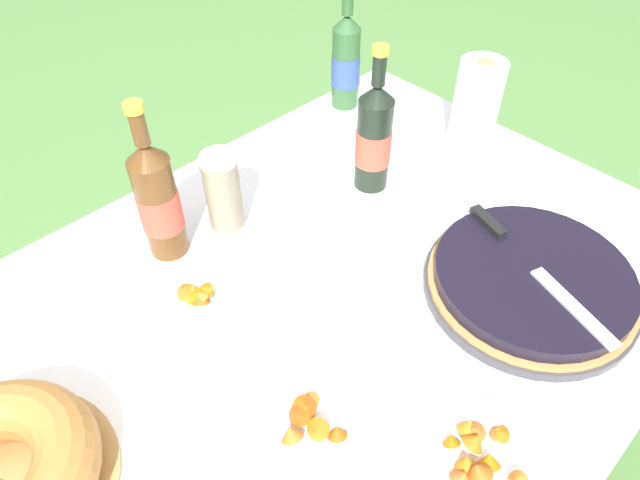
{
  "coord_description": "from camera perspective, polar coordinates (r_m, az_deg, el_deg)",
  "views": [
    {
      "loc": [
        -0.37,
        -0.48,
        1.51
      ],
      "look_at": [
        0.18,
        0.08,
        0.74
      ],
      "focal_mm": 32.0,
      "sensor_mm": 36.0,
      "label": 1
    }
  ],
  "objects": [
    {
      "name": "garden_table",
      "position": [
        1.08,
        -4.09,
        -11.31
      ],
      "size": [
        1.7,
        1.04,
        0.67
      ],
      "color": "brown",
      "rests_on": "ground_plane"
    },
    {
      "name": "tablecloth",
      "position": [
        1.04,
        -4.22,
        -9.89
      ],
      "size": [
        1.71,
        1.05,
        0.1
      ],
      "color": "white",
      "rests_on": "garden_table"
    },
    {
      "name": "berry_tart",
      "position": [
        1.14,
        20.36,
        -3.95
      ],
      "size": [
        0.4,
        0.4,
        0.06
      ],
      "color": "#38383D",
      "rests_on": "tablecloth"
    },
    {
      "name": "serving_knife",
      "position": [
        1.12,
        19.85,
        -1.77
      ],
      "size": [
        0.14,
        0.36,
        0.01
      ],
      "rotation": [
        0.0,
        0.0,
        4.4
      ],
      "color": "silver",
      "rests_on": "berry_tart"
    },
    {
      "name": "cup_stack",
      "position": [
        1.16,
        -9.66,
        4.59
      ],
      "size": [
        0.07,
        0.07,
        0.19
      ],
      "color": "beige",
      "rests_on": "tablecloth"
    },
    {
      "name": "cider_bottle_green",
      "position": [
        1.54,
        2.59,
        17.4
      ],
      "size": [
        0.07,
        0.07,
        0.33
      ],
      "color": "#2D562D",
      "rests_on": "tablecloth"
    },
    {
      "name": "cider_bottle_amber",
      "position": [
        1.12,
        -15.9,
        3.83
      ],
      "size": [
        0.08,
        0.08,
        0.34
      ],
      "color": "brown",
      "rests_on": "tablecloth"
    },
    {
      "name": "juice_bottle_red",
      "position": [
        1.25,
        5.4,
        10.17
      ],
      "size": [
        0.08,
        0.08,
        0.33
      ],
      "color": "black",
      "rests_on": "tablecloth"
    },
    {
      "name": "snack_plate_near",
      "position": [
        0.93,
        -1.27,
        -17.17
      ],
      "size": [
        0.21,
        0.21,
        0.06
      ],
      "color": "white",
      "rests_on": "tablecloth"
    },
    {
      "name": "snack_plate_left",
      "position": [
        0.93,
        15.69,
        -20.04
      ],
      "size": [
        0.2,
        0.2,
        0.06
      ],
      "color": "white",
      "rests_on": "tablecloth"
    },
    {
      "name": "snack_plate_right",
      "position": [
        1.08,
        -11.83,
        -6.0
      ],
      "size": [
        0.19,
        0.19,
        0.05
      ],
      "color": "white",
      "rests_on": "tablecloth"
    },
    {
      "name": "paper_towel_roll",
      "position": [
        1.44,
        15.33,
        12.94
      ],
      "size": [
        0.11,
        0.11,
        0.22
      ],
      "color": "white",
      "rests_on": "tablecloth"
    }
  ]
}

